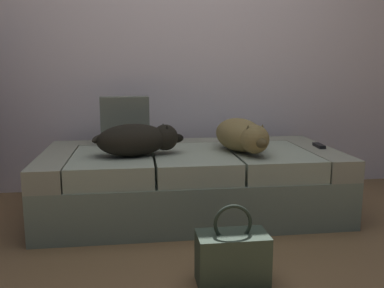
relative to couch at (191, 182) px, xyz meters
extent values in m
plane|color=brown|center=(0.00, -1.02, -0.21)|extent=(10.00, 10.00, 0.00)
cube|color=silver|center=(0.00, 0.68, 1.19)|extent=(6.40, 0.10, 2.80)
cube|color=slate|center=(0.00, 0.00, -0.06)|extent=(1.94, 0.96, 0.30)
cube|color=gray|center=(-0.87, 0.00, 0.15)|extent=(0.20, 0.96, 0.13)
cube|color=gray|center=(0.87, 0.00, 0.15)|extent=(0.20, 0.96, 0.13)
cube|color=gray|center=(0.00, 0.38, 0.15)|extent=(1.54, 0.20, 0.13)
cube|color=#959F8B|center=(-0.51, -0.10, 0.15)|extent=(0.50, 0.74, 0.13)
cube|color=#959F8B|center=(0.00, -0.10, 0.15)|extent=(0.50, 0.74, 0.13)
cube|color=#959F8B|center=(0.51, -0.10, 0.15)|extent=(0.50, 0.74, 0.13)
ellipsoid|color=black|center=(-0.38, -0.14, 0.32)|extent=(0.48, 0.33, 0.20)
sphere|color=black|center=(-0.18, -0.10, 0.32)|extent=(0.16, 0.16, 0.16)
ellipsoid|color=black|center=(-0.11, -0.09, 0.31)|extent=(0.11, 0.08, 0.06)
cone|color=black|center=(-0.19, -0.06, 0.39)|extent=(0.04, 0.04, 0.05)
cone|color=black|center=(-0.17, -0.14, 0.39)|extent=(0.04, 0.04, 0.05)
ellipsoid|color=black|center=(-0.59, -0.13, 0.33)|extent=(0.10, 0.18, 0.05)
ellipsoid|color=olive|center=(0.31, -0.06, 0.32)|extent=(0.35, 0.51, 0.21)
sphere|color=olive|center=(0.36, -0.28, 0.33)|extent=(0.18, 0.18, 0.18)
ellipsoid|color=#4A3E24|center=(0.37, -0.36, 0.32)|extent=(0.08, 0.11, 0.06)
cone|color=#4A3E24|center=(0.40, -0.27, 0.40)|extent=(0.04, 0.04, 0.05)
cone|color=#4A3E24|center=(0.31, -0.29, 0.40)|extent=(0.04, 0.04, 0.05)
ellipsoid|color=olive|center=(0.32, 0.15, 0.34)|extent=(0.19, 0.11, 0.05)
cube|color=black|center=(0.89, -0.02, 0.23)|extent=(0.06, 0.15, 0.02)
cube|color=#5E6256|center=(-0.44, 0.28, 0.39)|extent=(0.35, 0.15, 0.34)
cube|color=#2E3C30|center=(0.06, -0.99, -0.09)|extent=(0.32, 0.18, 0.24)
torus|color=#202A21|center=(0.06, -0.99, 0.08)|extent=(0.18, 0.02, 0.18)
camera|label=1|loc=(-0.36, -2.72, 0.76)|focal=39.21mm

